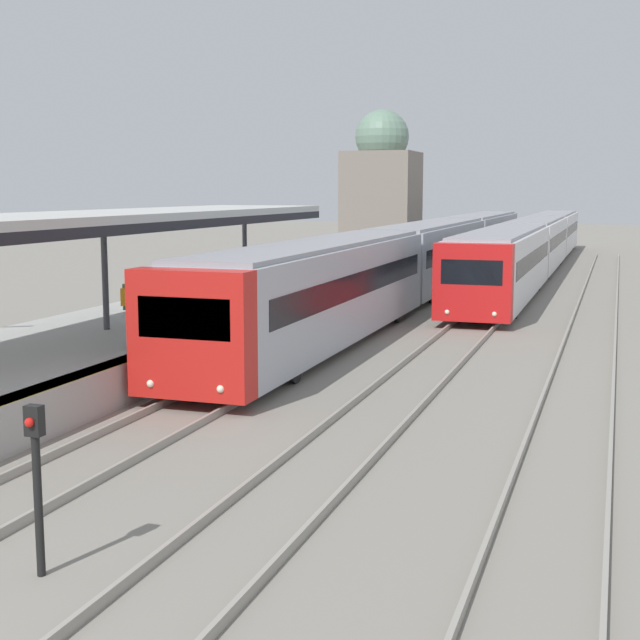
# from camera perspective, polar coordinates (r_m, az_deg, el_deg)

# --- Properties ---
(platform_canopy) EXTENTS (4.00, 22.55, 3.01)m
(platform_canopy) POSITION_cam_1_polar(r_m,az_deg,el_deg) (23.37, -13.63, 6.42)
(platform_canopy) COLOR beige
(platform_canopy) RESTS_ON station_platform
(person_on_platform) EXTENTS (0.40, 0.40, 1.66)m
(person_on_platform) POSITION_cam_1_polar(r_m,az_deg,el_deg) (20.76, -11.92, 0.99)
(person_on_platform) COLOR #2D2D33
(person_on_platform) RESTS_ON station_platform
(train_near) EXTENTS (2.64, 48.35, 3.02)m
(train_near) POSITION_cam_1_polar(r_m,az_deg,el_deg) (40.92, 7.00, 4.30)
(train_near) COLOR red
(train_near) RESTS_ON ground_plane
(train_far) EXTENTS (2.56, 45.09, 2.91)m
(train_far) POSITION_cam_1_polar(r_m,az_deg,el_deg) (51.32, 13.61, 4.86)
(train_far) COLOR red
(train_far) RESTS_ON ground_plane
(signal_post_near) EXTENTS (0.20, 0.21, 2.05)m
(signal_post_near) POSITION_cam_1_polar(r_m,az_deg,el_deg) (10.93, -17.69, -9.27)
(signal_post_near) COLOR black
(signal_post_near) RESTS_ON ground_plane
(distant_domed_building) EXTENTS (4.62, 4.62, 9.78)m
(distant_domed_building) POSITION_cam_1_polar(r_m,az_deg,el_deg) (60.17, 3.96, 8.33)
(distant_domed_building) COLOR slate
(distant_domed_building) RESTS_ON ground_plane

